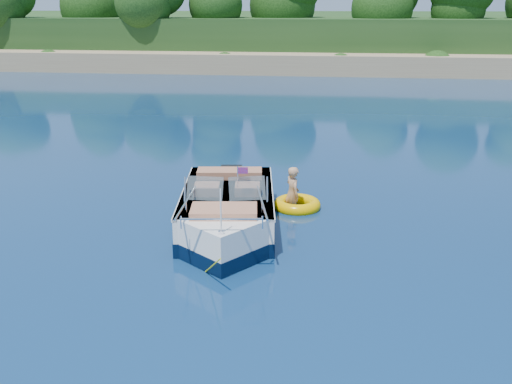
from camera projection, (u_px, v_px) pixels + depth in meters
The scene contains 5 objects.
ground at pixel (309, 310), 9.99m from camera, with size 160.00×160.00×0.00m, color #092041.
shoreline at pixel (331, 40), 69.74m from camera, with size 170.00×59.00×6.00m.
motorboat at pixel (227, 215), 13.39m from camera, with size 2.65×6.01×2.01m.
tow_tube at pixel (297, 205), 14.97m from camera, with size 1.54×1.54×0.33m.
boy at pixel (292, 207), 15.08m from camera, with size 0.57×0.37×1.55m, color tan.
Camera 1 is at (0.21, -8.89, 5.10)m, focal length 40.00 mm.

